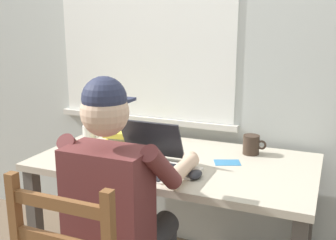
# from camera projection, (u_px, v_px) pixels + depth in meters

# --- Properties ---
(back_wall) EXTENTS (6.00, 0.08, 2.60)m
(back_wall) POSITION_uv_depth(u_px,v_px,m) (204.00, 45.00, 2.40)
(back_wall) COLOR beige
(back_wall) RESTS_ON ground
(desk) EXTENTS (1.43, 0.77, 0.73)m
(desk) POSITION_uv_depth(u_px,v_px,m) (175.00, 175.00, 2.14)
(desk) COLOR #BCB29E
(desk) RESTS_ON ground
(seated_person) EXTENTS (0.50, 0.60, 1.24)m
(seated_person) POSITION_uv_depth(u_px,v_px,m) (121.00, 201.00, 1.75)
(seated_person) COLOR brown
(seated_person) RESTS_ON ground
(laptop) EXTENTS (0.33, 0.33, 0.22)m
(laptop) POSITION_uv_depth(u_px,v_px,m) (143.00, 156.00, 2.01)
(laptop) COLOR #232328
(laptop) RESTS_ON desk
(computer_mouse) EXTENTS (0.06, 0.10, 0.03)m
(computer_mouse) POSITION_uv_depth(u_px,v_px,m) (195.00, 174.00, 1.86)
(computer_mouse) COLOR #232328
(computer_mouse) RESTS_ON desk
(coffee_mug_white) EXTENTS (0.12, 0.08, 0.10)m
(coffee_mug_white) POSITION_uv_depth(u_px,v_px,m) (90.00, 133.00, 2.42)
(coffee_mug_white) COLOR silver
(coffee_mug_white) RESTS_ON desk
(coffee_mug_dark) EXTENTS (0.13, 0.09, 0.10)m
(coffee_mug_dark) POSITION_uv_depth(u_px,v_px,m) (251.00, 145.00, 2.19)
(coffee_mug_dark) COLOR #38281E
(coffee_mug_dark) RESTS_ON desk
(book_stack_main) EXTENTS (0.19, 0.16, 0.08)m
(book_stack_main) POSITION_uv_depth(u_px,v_px,m) (121.00, 137.00, 2.37)
(book_stack_main) COLOR gold
(book_stack_main) RESTS_ON desk
(paper_pile_near_laptop) EXTENTS (0.28, 0.22, 0.01)m
(paper_pile_near_laptop) POSITION_uv_depth(u_px,v_px,m) (148.00, 172.00, 1.93)
(paper_pile_near_laptop) COLOR white
(paper_pile_near_laptop) RESTS_ON desk
(paper_pile_back_corner) EXTENTS (0.26, 0.18, 0.01)m
(paper_pile_back_corner) POSITION_uv_depth(u_px,v_px,m) (174.00, 170.00, 1.96)
(paper_pile_back_corner) COLOR white
(paper_pile_back_corner) RESTS_ON desk
(paper_pile_side) EXTENTS (0.27, 0.22, 0.01)m
(paper_pile_side) POSITION_uv_depth(u_px,v_px,m) (135.00, 143.00, 2.39)
(paper_pile_side) COLOR white
(paper_pile_side) RESTS_ON desk
(landscape_photo_print) EXTENTS (0.15, 0.13, 0.00)m
(landscape_photo_print) POSITION_uv_depth(u_px,v_px,m) (227.00, 163.00, 2.06)
(landscape_photo_print) COLOR teal
(landscape_photo_print) RESTS_ON desk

